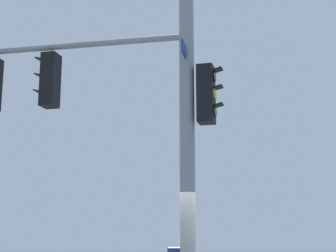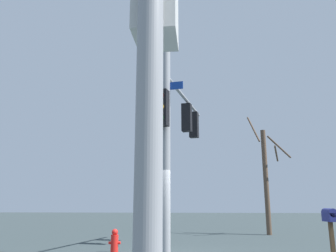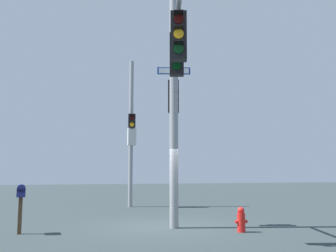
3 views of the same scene
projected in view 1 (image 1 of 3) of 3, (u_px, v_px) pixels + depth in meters
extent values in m
cylinder|color=gray|center=(187.00, 63.00, 9.75)|extent=(0.28, 0.28, 9.88)
cylinder|color=gray|center=(61.00, 47.00, 10.39)|extent=(1.33, 5.06, 0.12)
cube|color=black|center=(50.00, 80.00, 10.29)|extent=(0.43, 0.38, 1.10)
cylinder|color=#2F0403|center=(44.00, 65.00, 10.40)|extent=(0.22, 0.09, 0.22)
cube|color=black|center=(41.00, 59.00, 10.44)|extent=(0.24, 0.21, 0.06)
cylinder|color=#F2A814|center=(43.00, 81.00, 10.33)|extent=(0.22, 0.09, 0.22)
cube|color=black|center=(40.00, 75.00, 10.37)|extent=(0.24, 0.21, 0.06)
cylinder|color=black|center=(42.00, 97.00, 10.26)|extent=(0.22, 0.09, 0.22)
cube|color=black|center=(39.00, 92.00, 10.30)|extent=(0.24, 0.21, 0.06)
cylinder|color=gray|center=(52.00, 51.00, 10.42)|extent=(0.04, 0.04, 0.15)
cube|color=black|center=(206.00, 94.00, 9.55)|extent=(0.43, 0.39, 1.10)
cylinder|color=#2F0403|center=(214.00, 76.00, 9.58)|extent=(0.22, 0.09, 0.22)
cube|color=black|center=(218.00, 70.00, 9.58)|extent=(0.25, 0.21, 0.06)
cylinder|color=#F2A814|center=(215.00, 94.00, 9.51)|extent=(0.22, 0.09, 0.22)
cube|color=black|center=(219.00, 87.00, 9.51)|extent=(0.25, 0.21, 0.06)
cylinder|color=black|center=(215.00, 112.00, 9.44)|extent=(0.22, 0.09, 0.22)
cube|color=black|center=(219.00, 105.00, 9.44)|extent=(0.25, 0.21, 0.06)
cube|color=navy|center=(187.00, 55.00, 9.79)|extent=(1.08, 0.26, 0.24)
cube|color=white|center=(186.00, 55.00, 9.79)|extent=(0.98, 0.22, 0.18)
cylinder|color=navy|center=(176.00, 252.00, 13.52)|extent=(0.29, 0.47, 0.24)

